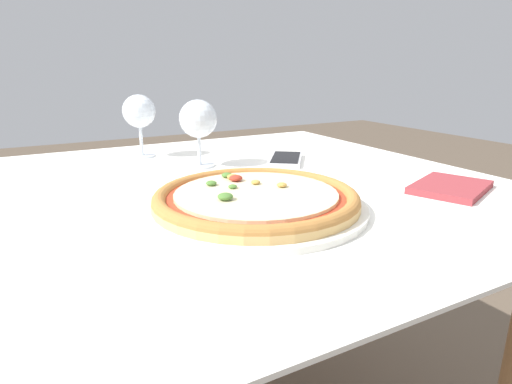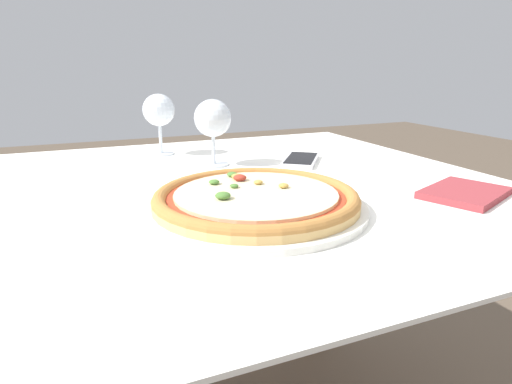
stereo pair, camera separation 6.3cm
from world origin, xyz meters
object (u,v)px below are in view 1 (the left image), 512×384
(wine_glass_far_right, at_px, (139,113))
(cell_phone, at_px, (286,159))
(pizza_plate, at_px, (256,200))
(wine_glass_far_left, at_px, (198,120))
(dining_table, at_px, (174,239))

(wine_glass_far_right, distance_m, cell_phone, 0.37)
(wine_glass_far_right, bearing_deg, pizza_plate, -83.61)
(wine_glass_far_left, relative_size, cell_phone, 0.93)
(pizza_plate, height_order, wine_glass_far_right, wine_glass_far_right)
(dining_table, xyz_separation_m, cell_phone, (0.31, 0.11, 0.09))
(dining_table, bearing_deg, wine_glass_far_right, 84.39)
(cell_phone, bearing_deg, pizza_plate, -129.80)
(wine_glass_far_left, bearing_deg, wine_glass_far_right, 117.88)
(dining_table, height_order, wine_glass_far_right, wine_glass_far_right)
(wine_glass_far_left, height_order, wine_glass_far_right, wine_glass_far_right)
(wine_glass_far_left, distance_m, wine_glass_far_right, 0.19)
(wine_glass_far_left, height_order, cell_phone, wine_glass_far_left)
(pizza_plate, bearing_deg, cell_phone, 50.20)
(wine_glass_far_left, relative_size, wine_glass_far_right, 0.98)
(dining_table, xyz_separation_m, wine_glass_far_right, (0.03, 0.33, 0.20))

